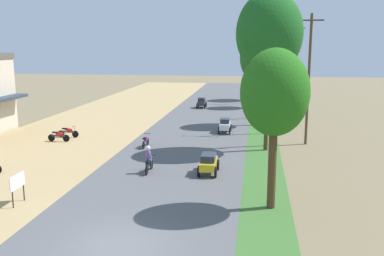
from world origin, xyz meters
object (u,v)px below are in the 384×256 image
at_px(utility_pole_near, 309,78).
at_px(median_tree_nearest, 275,94).
at_px(median_tree_fifth, 260,55).
at_px(motorbike_ahead_second, 146,140).
at_px(parked_motorbike_third, 59,135).
at_px(car_hatchback_white, 225,125).
at_px(car_hatchback_charcoal, 202,102).
at_px(streetlamp_near, 265,84).
at_px(utility_pole_far, 294,69).
at_px(median_tree_fourth, 264,55).
at_px(motorbike_foreground_rider, 149,160).
at_px(median_tree_second, 269,34).
at_px(median_tree_third, 261,58).
at_px(streetlamp_mid, 262,66).
at_px(street_signboard, 17,183).
at_px(car_sedan_yellow, 209,162).
at_px(parked_motorbike_fourth, 68,131).

bearing_deg(utility_pole_near, median_tree_nearest, -102.32).
distance_m(median_tree_fifth, motorbike_ahead_second, 31.07).
relative_size(parked_motorbike_third, car_hatchback_white, 0.90).
bearing_deg(car_hatchback_charcoal, car_hatchback_white, -74.96).
distance_m(streetlamp_near, utility_pole_far, 9.87).
height_order(parked_motorbike_third, median_tree_nearest, median_tree_nearest).
height_order(median_tree_fourth, car_hatchback_white, median_tree_fourth).
relative_size(median_tree_nearest, motorbike_foreground_rider, 4.15).
bearing_deg(median_tree_fifth, streetlamp_near, -89.02).
bearing_deg(streetlamp_near, median_tree_second, -89.10).
xyz_separation_m(median_tree_nearest, streetlamp_near, (-0.14, 17.36, -1.14)).
xyz_separation_m(utility_pole_far, motorbike_foreground_rider, (-10.11, -22.00, -4.21)).
distance_m(utility_pole_near, motorbike_foreground_rider, 14.47).
bearing_deg(motorbike_foreground_rider, median_tree_third, 68.47).
bearing_deg(parked_motorbike_third, streetlamp_mid, 57.40).
height_order(street_signboard, median_tree_third, median_tree_third).
bearing_deg(streetlamp_mid, car_sedan_yellow, -96.04).
bearing_deg(car_sedan_yellow, parked_motorbike_fourth, 146.17).
bearing_deg(car_hatchback_charcoal, median_tree_fifth, 52.40).
xyz_separation_m(median_tree_second, motorbike_foreground_rider, (-7.05, -6.77, -7.50)).
xyz_separation_m(street_signboard, utility_pole_near, (15.13, 15.39, 4.03)).
bearing_deg(median_tree_fourth, median_tree_second, -90.16).
bearing_deg(parked_motorbike_fourth, motorbike_ahead_second, -18.80).
relative_size(median_tree_fourth, car_sedan_yellow, 3.64).
xyz_separation_m(street_signboard, median_tree_fourth, (12.08, 34.69, 5.21)).
height_order(median_tree_fifth, streetlamp_near, median_tree_fifth).
height_order(parked_motorbike_third, median_tree_second, median_tree_second).
distance_m(median_tree_second, utility_pole_near, 5.18).
distance_m(car_hatchback_white, car_hatchback_charcoal, 14.86).
height_order(street_signboard, median_tree_fifth, median_tree_fifth).
height_order(median_tree_nearest, car_hatchback_charcoal, median_tree_nearest).
height_order(street_signboard, car_sedan_yellow, street_signboard).
height_order(median_tree_fifth, car_hatchback_charcoal, median_tree_fifth).
distance_m(parked_motorbike_fourth, street_signboard, 15.38).
distance_m(parked_motorbike_fourth, utility_pole_near, 19.74).
xyz_separation_m(utility_pole_near, motorbike_ahead_second, (-11.99, -3.03, -4.56)).
bearing_deg(motorbike_ahead_second, streetlamp_near, 35.81).
relative_size(utility_pole_near, car_hatchback_white, 4.93).
distance_m(parked_motorbike_fourth, motorbike_foreground_rider, 12.61).
relative_size(parked_motorbike_third, motorbike_ahead_second, 1.00).
bearing_deg(median_tree_nearest, parked_motorbike_third, 143.76).
xyz_separation_m(utility_pole_far, car_sedan_yellow, (-6.53, -21.66, -4.32)).
distance_m(parked_motorbike_fourth, utility_pole_far, 23.69).
height_order(median_tree_third, streetlamp_mid, median_tree_third).
bearing_deg(car_sedan_yellow, median_tree_nearest, -55.02).
xyz_separation_m(streetlamp_near, utility_pole_far, (3.15, 9.33, 0.72)).
xyz_separation_m(median_tree_second, median_tree_fifth, (-0.49, 28.95, -2.15)).
bearing_deg(utility_pole_near, motorbike_ahead_second, -165.83).
height_order(parked_motorbike_third, car_hatchback_white, car_hatchback_white).
height_order(median_tree_third, median_tree_fifth, median_tree_third).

